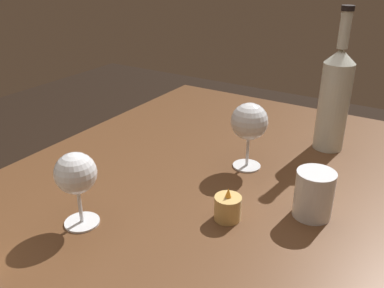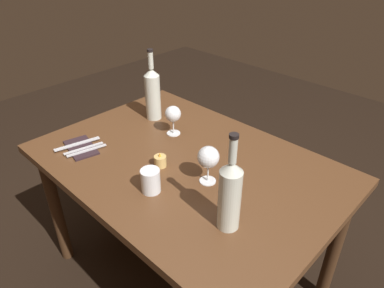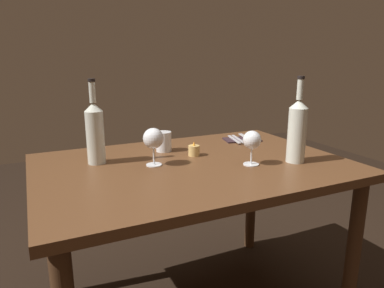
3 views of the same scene
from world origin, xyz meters
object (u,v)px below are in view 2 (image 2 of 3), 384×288
at_px(wine_glass_left, 173,115).
at_px(wine_bottle, 230,194).
at_px(water_tumbler, 151,182).
at_px(votive_candle, 160,161).
at_px(wine_bottle_second, 153,93).
at_px(fork_inner, 84,148).
at_px(table_knife, 77,144).
at_px(wine_glass_right, 208,158).
at_px(folded_napkin, 81,148).
at_px(fork_outer, 87,150).

xyz_separation_m(wine_glass_left, wine_bottle, (-0.58, 0.30, 0.03)).
height_order(water_tumbler, votive_candle, water_tumbler).
relative_size(wine_bottle_second, fork_inner, 2.05).
relative_size(wine_bottle_second, table_knife, 1.75).
relative_size(wine_glass_right, folded_napkin, 0.76).
relative_size(fork_inner, fork_outer, 1.00).
relative_size(water_tumbler, folded_napkin, 0.45).
xyz_separation_m(folded_napkin, fork_outer, (-0.05, 0.00, 0.01)).
xyz_separation_m(wine_glass_right, fork_outer, (0.53, 0.22, -0.10)).
bearing_deg(wine_bottle, fork_inner, 6.36).
distance_m(water_tumbler, fork_outer, 0.41).
height_order(wine_glass_left, wine_bottle, wine_bottle).
relative_size(wine_bottle_second, fork_outer, 2.05).
height_order(wine_glass_left, wine_bottle_second, wine_bottle_second).
bearing_deg(votive_candle, fork_outer, 26.83).
distance_m(wine_bottle, votive_candle, 0.45).
bearing_deg(wine_glass_left, votive_candle, 125.01).
xyz_separation_m(fork_outer, table_knife, (0.08, 0.00, 0.00)).
xyz_separation_m(fork_inner, table_knife, (0.05, 0.00, 0.00)).
bearing_deg(water_tumbler, folded_napkin, 3.21).
height_order(wine_bottle, wine_bottle_second, wine_bottle_second).
bearing_deg(wine_glass_right, table_knife, 19.76).
bearing_deg(wine_glass_right, fork_inner, 21.55).
relative_size(wine_bottle, fork_inner, 2.00).
xyz_separation_m(votive_candle, folded_napkin, (0.36, 0.16, -0.02)).
bearing_deg(wine_bottle_second, table_knife, 84.73).
xyz_separation_m(wine_glass_right, votive_candle, (0.21, 0.06, -0.09)).
relative_size(folded_napkin, fork_outer, 1.17).
xyz_separation_m(wine_glass_right, water_tumbler, (0.12, 0.19, -0.07)).
bearing_deg(fork_inner, wine_bottle_second, -87.97).
distance_m(votive_candle, folded_napkin, 0.40).
bearing_deg(table_knife, folded_napkin, 180.00).
distance_m(wine_bottle_second, table_knife, 0.45).
distance_m(fork_outer, table_knife, 0.08).
bearing_deg(wine_bottle, wine_glass_right, -32.44).
bearing_deg(wine_glass_left, folded_napkin, 61.87).
bearing_deg(wine_bottle, wine_bottle_second, -23.91).
bearing_deg(fork_inner, fork_outer, 180.00).
height_order(wine_glass_left, votive_candle, wine_glass_left).
bearing_deg(fork_inner, wine_glass_right, -158.45).
relative_size(water_tumbler, votive_candle, 1.41).
bearing_deg(fork_outer, wine_glass_right, -157.53).
distance_m(folded_napkin, fork_inner, 0.03).
distance_m(wine_bottle_second, water_tumbler, 0.61).
xyz_separation_m(wine_bottle, folded_napkin, (0.79, 0.09, -0.13)).
height_order(water_tumbler, fork_inner, water_tumbler).
bearing_deg(wine_bottle, wine_glass_left, -27.28).
distance_m(wine_glass_left, folded_napkin, 0.45).
xyz_separation_m(votive_candle, fork_inner, (0.34, 0.16, -0.01)).
bearing_deg(wine_glass_right, wine_glass_left, -24.13).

